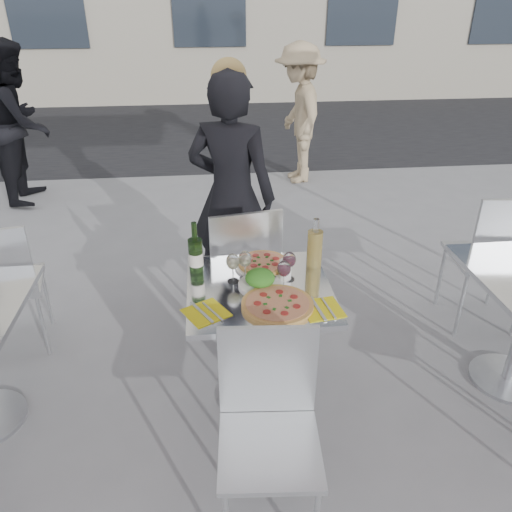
{
  "coord_description": "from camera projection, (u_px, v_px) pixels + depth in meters",
  "views": [
    {
      "loc": [
        -0.24,
        -2.12,
        2.06
      ],
      "look_at": [
        0.0,
        0.15,
        0.85
      ],
      "focal_mm": 35.0,
      "sensor_mm": 36.0,
      "label": 1
    }
  ],
  "objects": [
    {
      "name": "side_chair_rfar",
      "position": [
        496.0,
        252.0,
        3.18
      ],
      "size": [
        0.49,
        0.51,
        1.0
      ],
      "rotation": [
        0.0,
        0.0,
        3.05
      ],
      "color": "silver",
      "rests_on": "ground"
    },
    {
      "name": "wineglass_white_b",
      "position": [
        245.0,
        260.0,
        2.53
      ],
      "size": [
        0.07,
        0.07,
        0.16
      ],
      "color": "white",
      "rests_on": "main_table"
    },
    {
      "name": "pizza_far",
      "position": [
        263.0,
        264.0,
        2.68
      ],
      "size": [
        0.31,
        0.31,
        0.03
      ],
      "color": "white",
      "rests_on": "main_table"
    },
    {
      "name": "napkin_right",
      "position": [
        322.0,
        309.0,
        2.33
      ],
      "size": [
        0.2,
        0.2,
        0.01
      ],
      "rotation": [
        0.0,
        0.0,
        0.14
      ],
      "color": "yellow",
      "rests_on": "main_table"
    },
    {
      "name": "woman_diner",
      "position": [
        232.0,
        196.0,
        3.38
      ],
      "size": [
        0.71,
        0.6,
        1.67
      ],
      "primitive_type": "imported",
      "rotation": [
        0.0,
        0.0,
        2.75
      ],
      "color": "black",
      "rests_on": "ground"
    },
    {
      "name": "chair_near",
      "position": [
        269.0,
        416.0,
        2.03
      ],
      "size": [
        0.44,
        0.45,
        0.9
      ],
      "rotation": [
        0.0,
        0.0,
        -0.08
      ],
      "color": "silver",
      "rests_on": "ground"
    },
    {
      "name": "side_chair_lfar",
      "position": [
        2.0,
        280.0,
        2.98
      ],
      "size": [
        0.49,
        0.5,
        0.91
      ],
      "rotation": [
        0.0,
        0.0,
        3.33
      ],
      "color": "silver",
      "rests_on": "ground"
    },
    {
      "name": "chair_far",
      "position": [
        242.0,
        264.0,
        3.09
      ],
      "size": [
        0.51,
        0.52,
        0.96
      ],
      "rotation": [
        0.0,
        0.0,
        3.32
      ],
      "color": "silver",
      "rests_on": "ground"
    },
    {
      "name": "sugar_shaker",
      "position": [
        285.0,
        270.0,
        2.55
      ],
      "size": [
        0.06,
        0.06,
        0.11
      ],
      "color": "white",
      "rests_on": "main_table"
    },
    {
      "name": "pedestrian_b",
      "position": [
        299.0,
        114.0,
        5.81
      ],
      "size": [
        0.61,
        1.04,
        1.59
      ],
      "primitive_type": "imported",
      "rotation": [
        0.0,
        0.0,
        4.74
      ],
      "color": "tan",
      "rests_on": "ground"
    },
    {
      "name": "street_asphalt",
      "position": [
        216.0,
        127.0,
        8.55
      ],
      "size": [
        24.0,
        5.0,
        0.0
      ],
      "primitive_type": "cube",
      "color": "black",
      "rests_on": "ground"
    },
    {
      "name": "wineglass_red_b",
      "position": [
        289.0,
        261.0,
        2.52
      ],
      "size": [
        0.07,
        0.07,
        0.16
      ],
      "color": "white",
      "rests_on": "main_table"
    },
    {
      "name": "salad_plate",
      "position": [
        260.0,
        279.0,
        2.5
      ],
      "size": [
        0.22,
        0.22,
        0.09
      ],
      "color": "white",
      "rests_on": "main_table"
    },
    {
      "name": "ground",
      "position": [
        259.0,
        399.0,
        2.85
      ],
      "size": [
        80.0,
        80.0,
        0.0
      ],
      "primitive_type": "plane",
      "color": "slate"
    },
    {
      "name": "main_table",
      "position": [
        259.0,
        322.0,
        2.6
      ],
      "size": [
        0.72,
        0.72,
        0.75
      ],
      "color": "#B7BABF",
      "rests_on": "ground"
    },
    {
      "name": "wineglass_red_a",
      "position": [
        284.0,
        270.0,
        2.44
      ],
      "size": [
        0.07,
        0.07,
        0.16
      ],
      "color": "white",
      "rests_on": "main_table"
    },
    {
      "name": "pizza_near",
      "position": [
        277.0,
        304.0,
        2.34
      ],
      "size": [
        0.34,
        0.34,
        0.02
      ],
      "color": "tan",
      "rests_on": "main_table"
    },
    {
      "name": "carafe",
      "position": [
        315.0,
        249.0,
        2.61
      ],
      "size": [
        0.08,
        0.08,
        0.29
      ],
      "color": "tan",
      "rests_on": "main_table"
    },
    {
      "name": "napkin_left",
      "position": [
        206.0,
        312.0,
        2.3
      ],
      "size": [
        0.25,
        0.25,
        0.01
      ],
      "rotation": [
        0.0,
        0.0,
        0.51
      ],
      "color": "yellow",
      "rests_on": "main_table"
    },
    {
      "name": "wine_bottle",
      "position": [
        196.0,
        255.0,
        2.56
      ],
      "size": [
        0.07,
        0.08,
        0.29
      ],
      "color": "#2A4F1D",
      "rests_on": "main_table"
    },
    {
      "name": "wineglass_white_a",
      "position": [
        233.0,
        263.0,
        2.5
      ],
      "size": [
        0.07,
        0.07,
        0.16
      ],
      "color": "white",
      "rests_on": "main_table"
    },
    {
      "name": "pedestrian_a",
      "position": [
        20.0,
        123.0,
        5.25
      ],
      "size": [
        0.64,
        0.82,
        1.67
      ],
      "primitive_type": "imported",
      "rotation": [
        0.0,
        0.0,
        1.58
      ],
      "color": "black",
      "rests_on": "ground"
    }
  ]
}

